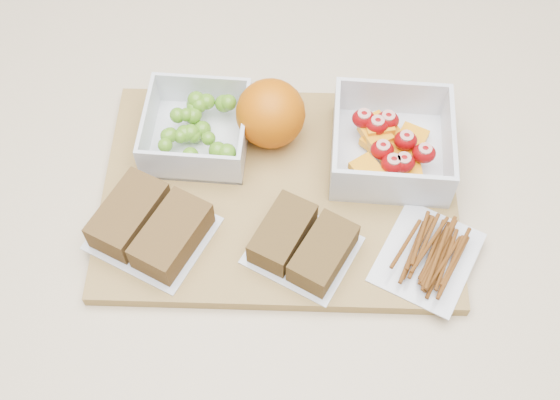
# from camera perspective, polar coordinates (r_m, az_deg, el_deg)

# --- Properties ---
(counter) EXTENTS (1.20, 0.90, 0.90)m
(counter) POSITION_cam_1_polar(r_m,az_deg,el_deg) (1.25, -0.74, -11.21)
(counter) COLOR beige
(counter) RESTS_ON ground
(cutting_board) EXTENTS (0.43, 0.32, 0.02)m
(cutting_board) POSITION_cam_1_polar(r_m,az_deg,el_deg) (0.84, -0.04, 0.66)
(cutting_board) COLOR olive
(cutting_board) RESTS_ON counter
(grape_container) EXTENTS (0.12, 0.12, 0.05)m
(grape_container) POSITION_cam_1_polar(r_m,az_deg,el_deg) (0.86, -6.70, 5.78)
(grape_container) COLOR silver
(grape_container) RESTS_ON cutting_board
(fruit_container) EXTENTS (0.14, 0.14, 0.06)m
(fruit_container) POSITION_cam_1_polar(r_m,az_deg,el_deg) (0.85, 8.96, 4.41)
(fruit_container) COLOR silver
(fruit_container) RESTS_ON cutting_board
(orange) EXTENTS (0.08, 0.08, 0.08)m
(orange) POSITION_cam_1_polar(r_m,az_deg,el_deg) (0.85, -0.77, 7.04)
(orange) COLOR #C75A04
(orange) RESTS_ON cutting_board
(sandwich_bag_left) EXTENTS (0.16, 0.15, 0.04)m
(sandwich_bag_left) POSITION_cam_1_polar(r_m,az_deg,el_deg) (0.80, -10.48, -2.07)
(sandwich_bag_left) COLOR silver
(sandwich_bag_left) RESTS_ON cutting_board
(sandwich_bag_center) EXTENTS (0.14, 0.14, 0.03)m
(sandwich_bag_center) POSITION_cam_1_polar(r_m,az_deg,el_deg) (0.78, 1.86, -3.56)
(sandwich_bag_center) COLOR silver
(sandwich_bag_center) RESTS_ON cutting_board
(pretzel_bag) EXTENTS (0.14, 0.15, 0.03)m
(pretzel_bag) POSITION_cam_1_polar(r_m,az_deg,el_deg) (0.79, 12.03, -4.17)
(pretzel_bag) COLOR silver
(pretzel_bag) RESTS_ON cutting_board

